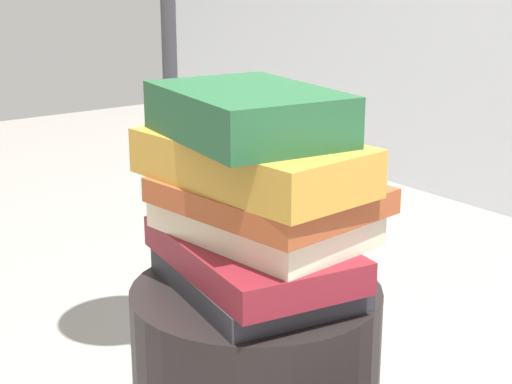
{
  "coord_description": "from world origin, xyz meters",
  "views": [
    {
      "loc": [
        0.76,
        -0.56,
        0.96
      ],
      "look_at": [
        0.0,
        0.0,
        0.68
      ],
      "focal_mm": 55.94,
      "sensor_mm": 36.0,
      "label": 1
    }
  ],
  "objects": [
    {
      "name": "book_charcoal",
      "position": [
        -0.0,
        -0.0,
        0.57
      ],
      "size": [
        0.28,
        0.23,
        0.03
      ],
      "primitive_type": "cube",
      "rotation": [
        0.0,
        0.0,
        -0.16
      ],
      "color": "#28282D",
      "rests_on": "side_table"
    },
    {
      "name": "book_cream",
      "position": [
        0.0,
        0.01,
        0.64
      ],
      "size": [
        0.28,
        0.2,
        0.04
      ],
      "primitive_type": "cube",
      "rotation": [
        0.0,
        0.0,
        0.11
      ],
      "color": "beige",
      "rests_on": "book_maroon"
    },
    {
      "name": "book_rust",
      "position": [
        0.01,
        0.01,
        0.68
      ],
      "size": [
        0.28,
        0.23,
        0.03
      ],
      "primitive_type": "cube",
      "rotation": [
        0.0,
        0.0,
        0.13
      ],
      "color": "#994723",
      "rests_on": "book_cream"
    },
    {
      "name": "book_maroon",
      "position": [
        0.0,
        -0.01,
        0.6
      ],
      "size": [
        0.31,
        0.21,
        0.04
      ],
      "primitive_type": "cube",
      "rotation": [
        0.0,
        0.0,
        -0.14
      ],
      "color": "maroon",
      "rests_on": "book_charcoal"
    },
    {
      "name": "book_forest",
      "position": [
        -0.01,
        -0.01,
        0.78
      ],
      "size": [
        0.26,
        0.2,
        0.06
      ],
      "primitive_type": "cube",
      "rotation": [
        0.0,
        0.0,
        -0.13
      ],
      "color": "#1E512D",
      "rests_on": "book_ochre"
    },
    {
      "name": "book_ochre",
      "position": [
        -0.0,
        -0.01,
        0.72
      ],
      "size": [
        0.31,
        0.18,
        0.06
      ],
      "primitive_type": "cube",
      "rotation": [
        0.0,
        0.0,
        0.09
      ],
      "color": "#B7842D",
      "rests_on": "book_rust"
    }
  ]
}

